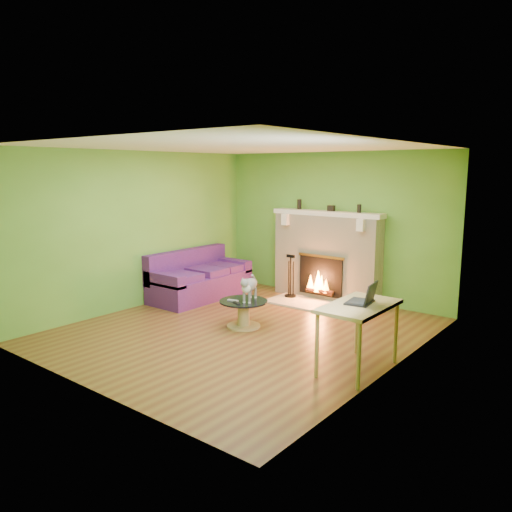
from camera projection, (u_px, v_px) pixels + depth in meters
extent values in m
plane|color=brown|center=(243.00, 331.00, 7.19)|extent=(5.00, 5.00, 0.00)
plane|color=white|center=(242.00, 147.00, 6.75)|extent=(5.00, 5.00, 0.00)
plane|color=#538F2E|center=(332.00, 226.00, 8.90)|extent=(5.00, 0.00, 5.00)
plane|color=#538F2E|center=(84.00, 269.00, 5.04)|extent=(5.00, 0.00, 5.00)
plane|color=#538F2E|center=(140.00, 230.00, 8.35)|extent=(0.00, 5.00, 5.00)
plane|color=#538F2E|center=(396.00, 259.00, 5.59)|extent=(0.00, 5.00, 5.00)
plane|color=silver|center=(360.00, 247.00, 4.86)|extent=(0.00, 1.20, 1.20)
plane|color=white|center=(359.00, 247.00, 4.87)|extent=(0.00, 1.06, 1.06)
cube|color=beige|center=(327.00, 258.00, 8.86)|extent=(2.00, 0.35, 1.50)
cube|color=black|center=(321.00, 276.00, 8.77)|extent=(0.85, 0.03, 0.68)
cube|color=gold|center=(321.00, 256.00, 8.70)|extent=(0.91, 0.02, 0.04)
cylinder|color=black|center=(319.00, 292.00, 8.79)|extent=(0.55, 0.07, 0.07)
cube|color=silver|center=(327.00, 213.00, 8.70)|extent=(2.10, 0.28, 0.08)
cube|color=silver|center=(285.00, 219.00, 9.04)|extent=(0.12, 0.10, 0.20)
cube|color=silver|center=(361.00, 225.00, 8.12)|extent=(0.12, 0.10, 0.20)
cube|color=beige|center=(310.00, 304.00, 8.58)|extent=(1.50, 0.75, 0.03)
cube|color=silver|center=(327.00, 213.00, 8.70)|extent=(2.10, 0.28, 0.08)
cube|color=#43185C|center=(201.00, 286.00, 9.00)|extent=(0.86, 1.90, 0.43)
cube|color=#43185C|center=(187.00, 264.00, 9.15)|extent=(0.19, 1.90, 0.54)
cube|color=#43185C|center=(164.00, 280.00, 8.30)|extent=(0.86, 0.19, 0.21)
cube|color=#43185C|center=(232.00, 264.00, 9.61)|extent=(0.86, 0.19, 0.21)
cube|color=#43185C|center=(180.00, 277.00, 8.51)|extent=(0.68, 0.51, 0.12)
cube|color=#43185C|center=(206.00, 271.00, 9.00)|extent=(0.68, 0.51, 0.12)
cube|color=#43185C|center=(226.00, 266.00, 9.42)|extent=(0.68, 0.51, 0.12)
cylinder|color=tan|center=(244.00, 326.00, 7.37)|extent=(0.50, 0.50, 0.03)
cylinder|color=tan|center=(244.00, 314.00, 7.34)|extent=(0.18, 0.18, 0.35)
cylinder|color=black|center=(244.00, 301.00, 7.30)|extent=(0.71, 0.71, 0.02)
cube|color=tan|center=(359.00, 306.00, 5.65)|extent=(0.62, 1.06, 0.04)
cylinder|color=tan|center=(317.00, 346.00, 5.51)|extent=(0.05, 0.05, 0.74)
cylinder|color=tan|center=(359.00, 356.00, 5.20)|extent=(0.05, 0.05, 0.74)
cylinder|color=tan|center=(357.00, 325.00, 6.25)|extent=(0.05, 0.05, 0.74)
cylinder|color=tan|center=(396.00, 333.00, 5.94)|extent=(0.05, 0.05, 0.74)
cube|color=#939396|center=(233.00, 300.00, 7.27)|extent=(0.18, 0.08, 0.02)
cube|color=black|center=(237.00, 303.00, 7.15)|extent=(0.16, 0.10, 0.02)
cylinder|color=black|center=(299.00, 204.00, 9.07)|extent=(0.08, 0.08, 0.18)
cylinder|color=black|center=(359.00, 209.00, 8.34)|extent=(0.07, 0.07, 0.14)
cube|color=black|center=(331.00, 208.00, 8.67)|extent=(0.12, 0.08, 0.10)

